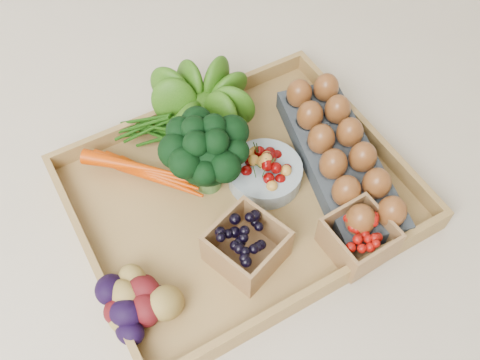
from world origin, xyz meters
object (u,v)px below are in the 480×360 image
cherry_bowl (265,173)px  egg_carton (339,160)px  broccoli (208,165)px  tray (240,197)px

cherry_bowl → egg_carton: bearing=-18.2°
broccoli → egg_carton: 0.24m
cherry_bowl → egg_carton: 0.13m
tray → cherry_bowl: 0.06m
cherry_bowl → egg_carton: size_ratio=0.38×
tray → cherry_bowl: cherry_bowl is taller
tray → cherry_bowl: (0.05, 0.01, 0.02)m
tray → broccoli: (-0.04, 0.05, 0.06)m
broccoli → tray: bearing=-51.9°
broccoli → cherry_bowl: size_ratio=1.11×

